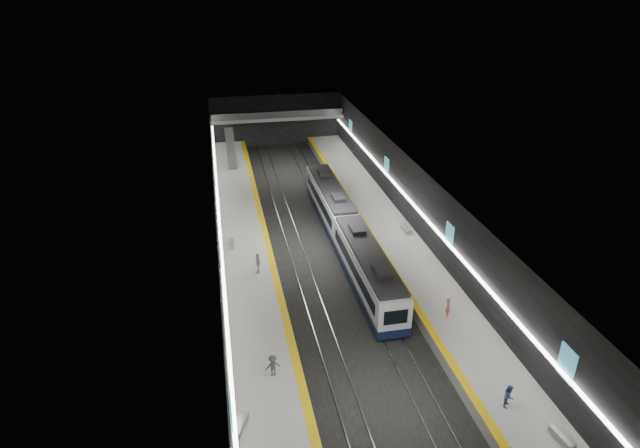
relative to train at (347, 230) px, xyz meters
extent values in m
plane|color=black|center=(-2.50, 0.75, -2.20)|extent=(70.00, 70.00, 0.00)
cube|color=beige|center=(-2.50, 0.75, 5.80)|extent=(20.00, 70.00, 0.04)
cube|color=black|center=(-12.50, 0.75, 1.80)|extent=(0.04, 70.00, 8.00)
cube|color=black|center=(7.50, 0.75, 1.80)|extent=(0.04, 70.00, 8.00)
cube|color=black|center=(-2.50, 35.75, 1.80)|extent=(20.00, 0.04, 8.00)
cube|color=slate|center=(-10.00, 0.75, -1.70)|extent=(5.00, 70.00, 1.00)
cube|color=#AEAEA9|center=(-10.00, 0.75, -1.19)|extent=(5.00, 70.00, 0.02)
cube|color=yellow|center=(-7.80, 0.75, -1.18)|extent=(0.60, 70.00, 0.02)
cube|color=slate|center=(5.00, 0.75, -1.70)|extent=(5.00, 70.00, 1.00)
cube|color=#AEAEA9|center=(5.00, 0.75, -1.19)|extent=(5.00, 70.00, 0.02)
cube|color=yellow|center=(2.80, 0.75, -1.18)|extent=(0.60, 70.00, 0.02)
cube|color=gray|center=(-5.72, 0.75, -2.14)|extent=(0.08, 70.00, 0.12)
cube|color=gray|center=(-4.28, 0.75, -2.14)|extent=(0.08, 70.00, 0.12)
cube|color=gray|center=(-0.72, 0.75, -2.14)|extent=(0.08, 70.00, 0.12)
cube|color=gray|center=(0.72, 0.75, -2.14)|extent=(0.08, 70.00, 0.12)
cube|color=#0E1834|center=(0.00, -7.50, -1.45)|extent=(2.65, 15.00, 0.80)
cube|color=silver|center=(0.00, -7.50, 0.20)|extent=(2.65, 15.00, 2.50)
cube|color=black|center=(0.00, -7.50, 1.60)|extent=(2.44, 14.25, 0.30)
cube|color=black|center=(0.00, -7.50, 0.25)|extent=(2.69, 13.20, 1.00)
cube|color=black|center=(0.00, -15.02, 0.15)|extent=(1.85, 0.05, 1.20)
cube|color=#0E1834|center=(0.00, 7.50, -1.45)|extent=(2.65, 15.00, 0.80)
cube|color=silver|center=(0.00, 7.50, 0.20)|extent=(2.65, 15.00, 2.50)
cube|color=black|center=(0.00, 7.50, 1.60)|extent=(2.44, 14.25, 0.30)
cube|color=black|center=(0.00, 7.50, 0.25)|extent=(2.69, 13.20, 1.00)
cube|color=black|center=(0.00, -0.02, 0.15)|extent=(1.85, 0.05, 1.20)
cube|color=#3E9ABA|center=(-12.42, -24.25, 2.30)|extent=(0.10, 1.50, 2.20)
cube|color=#3E9ABA|center=(-12.42, -7.25, 2.30)|extent=(0.10, 1.50, 2.20)
cube|color=#3E9ABA|center=(-12.42, 10.75, 2.30)|extent=(0.10, 1.50, 2.20)
cube|color=#3E9ABA|center=(-12.42, 27.75, 2.30)|extent=(0.10, 1.50, 2.20)
cube|color=#3E9ABA|center=(7.42, -24.25, 2.30)|extent=(0.10, 1.50, 2.20)
cube|color=#3E9ABA|center=(7.42, -7.25, 2.30)|extent=(0.10, 1.50, 2.20)
cube|color=#3E9ABA|center=(7.42, 10.75, 2.30)|extent=(0.10, 1.50, 2.20)
cube|color=#3E9ABA|center=(7.42, 27.75, 2.30)|extent=(0.10, 1.50, 2.20)
cube|color=white|center=(-12.30, 0.75, 1.60)|extent=(0.25, 68.60, 0.12)
cube|color=white|center=(7.30, 0.75, 1.60)|extent=(0.25, 68.60, 0.12)
cube|color=gray|center=(-2.50, 33.75, 2.80)|extent=(20.00, 3.00, 0.50)
cube|color=#47474C|center=(-2.50, 32.30, 3.55)|extent=(19.60, 0.08, 1.00)
cube|color=#99999E|center=(-10.00, 26.75, 0.70)|extent=(1.20, 7.50, 3.92)
cube|color=#99999E|center=(-12.00, -21.99, -0.97)|extent=(1.17, 1.88, 0.45)
cube|color=#99999E|center=(-11.33, 1.30, -1.00)|extent=(0.50, 1.63, 0.39)
cube|color=#99999E|center=(6.26, -26.60, -0.99)|extent=(0.70, 1.77, 0.42)
cube|color=#99999E|center=(6.55, 0.88, -0.97)|extent=(0.55, 1.85, 0.45)
imported|color=#BD5D46|center=(4.67, -13.93, -0.37)|extent=(0.48, 0.66, 1.66)
imported|color=#48649C|center=(4.53, -23.51, -0.40)|extent=(0.97, 0.98, 1.59)
imported|color=silver|center=(-9.23, -4.26, -0.25)|extent=(0.60, 1.16, 1.89)
imported|color=#45474E|center=(-9.52, -17.85, -0.39)|extent=(1.14, 0.80, 1.60)
camera|label=1|loc=(-11.96, -45.80, 23.71)|focal=30.00mm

